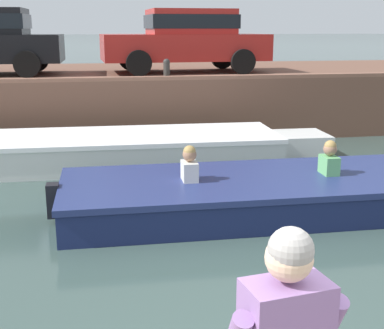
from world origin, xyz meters
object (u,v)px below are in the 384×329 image
object	(u,v)px
boat_moored_central_white	(145,149)
car_centre_red	(186,38)
motorboat_passing	(288,192)
mooring_bollard_mid	(167,68)

from	to	relation	value
boat_moored_central_white	car_centre_red	size ratio (longest dim) A/B	1.59
motorboat_passing	boat_moored_central_white	bearing A→B (deg)	120.67
motorboat_passing	mooring_bollard_mid	xyz separation A→B (m)	(-1.07, 4.87, 1.39)
boat_moored_central_white	car_centre_red	xyz separation A→B (m)	(1.44, 3.79, 1.96)
motorboat_passing	mooring_bollard_mid	bearing A→B (deg)	102.34
motorboat_passing	car_centre_red	world-z (taller)	car_centre_red
mooring_bollard_mid	car_centre_red	bearing A→B (deg)	68.08
boat_moored_central_white	motorboat_passing	bearing A→B (deg)	-59.33
car_centre_red	mooring_bollard_mid	world-z (taller)	car_centre_red
motorboat_passing	mooring_bollard_mid	world-z (taller)	mooring_bollard_mid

